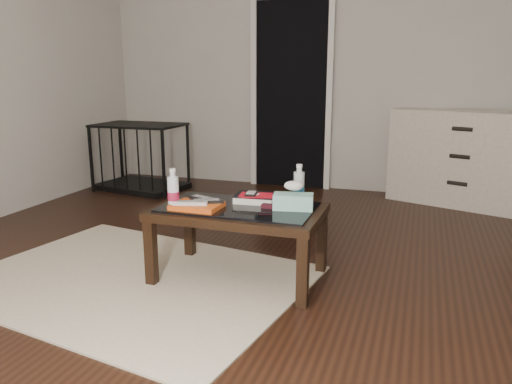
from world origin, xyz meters
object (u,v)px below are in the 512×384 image
textbook (256,198)px  water_bottle_left (173,189)px  pet_crate (141,168)px  coffee_table (239,216)px  dresser (458,158)px  tissue_box (293,202)px  water_bottle_right (299,183)px

textbook → water_bottle_left: (-0.41, -0.30, 0.10)m
pet_crate → textbook: 2.67m
coffee_table → water_bottle_left: water_bottle_left is taller
textbook → dresser: bearing=55.4°
tissue_box → water_bottle_right: bearing=82.0°
coffee_table → pet_crate: pet_crate is taller
pet_crate → water_bottle_left: (1.52, -2.13, 0.35)m
dresser → water_bottle_left: size_ratio=5.46×
coffee_table → water_bottle_left: (-0.35, -0.17, 0.18)m
dresser → pet_crate: (-3.22, -0.43, -0.22)m
pet_crate → tissue_box: 2.93m
dresser → textbook: 2.60m
tissue_box → coffee_table: bearing=176.8°
pet_crate → water_bottle_right: (2.18, -1.76, 0.35)m
pet_crate → tissue_box: bearing=-31.5°
coffee_table → textbook: (0.06, 0.14, 0.09)m
dresser → coffee_table: bearing=-99.8°
coffee_table → water_bottle_right: bearing=32.4°
coffee_table → tissue_box: 0.35m
pet_crate → textbook: pet_crate is taller
textbook → pet_crate: bearing=131.7°
water_bottle_left → water_bottle_right: same height
water_bottle_left → tissue_box: 0.71m
pet_crate → dresser: bearing=17.4°
dresser → water_bottle_right: dresser is taller
tissue_box → water_bottle_left: bearing=-173.2°
coffee_table → textbook: bearing=65.6°
water_bottle_right → tissue_box: size_ratio=1.03×
textbook → water_bottle_right: (0.26, 0.07, 0.10)m
dresser → water_bottle_right: 2.43m
coffee_table → tissue_box: tissue_box is taller
pet_crate → water_bottle_right: pet_crate is taller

